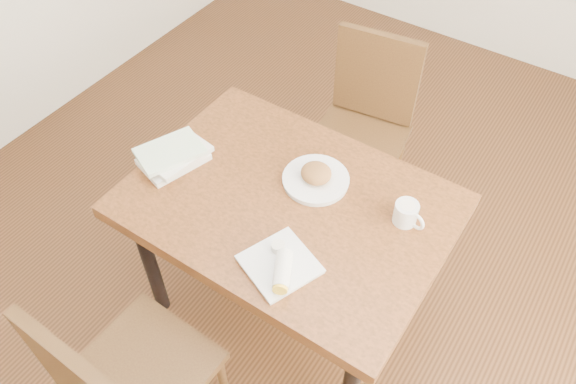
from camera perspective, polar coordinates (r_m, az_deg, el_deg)
The scene contains 8 objects.
ground at distance 2.69m, azimuth 0.00°, elevation -11.39°, with size 4.00×5.00×0.01m, color #472814.
table at distance 2.14m, azimuth 0.00°, elevation -2.37°, with size 1.17×0.85×0.75m.
chair_near at distance 2.01m, azimuth -16.56°, elevation -17.70°, with size 0.43×0.43×0.95m.
chair_far at distance 2.72m, azimuth 7.81°, elevation 7.31°, with size 0.48×0.48×0.95m.
plate_scone at distance 2.12m, azimuth 2.85°, elevation 1.49°, with size 0.26×0.26×0.08m.
coffee_mug at distance 2.02m, azimuth 11.97°, elevation -2.14°, with size 0.13×0.09×0.09m.
plate_burrito at distance 1.87m, azimuth -0.76°, elevation -7.53°, with size 0.29×0.29×0.07m.
book_stack at distance 2.23m, azimuth -11.54°, elevation 3.64°, with size 0.25×0.29×0.07m.
Camera 1 is at (0.74, -1.12, 2.33)m, focal length 35.00 mm.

